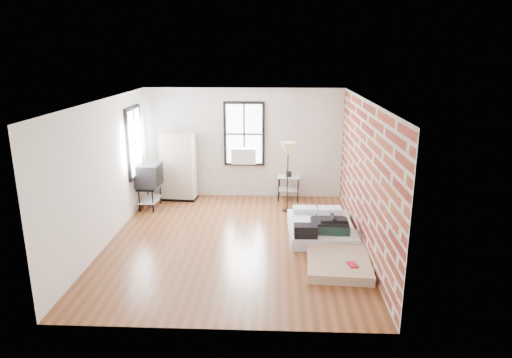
{
  "coord_description": "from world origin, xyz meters",
  "views": [
    {
      "loc": [
        0.8,
        -8.43,
        3.69
      ],
      "look_at": [
        0.42,
        0.3,
        1.22
      ],
      "focal_mm": 32.0,
      "sensor_mm": 36.0,
      "label": 1
    }
  ],
  "objects_px": {
    "mattress_bare": "(335,247)",
    "side_table": "(289,181)",
    "mattress_main": "(320,227)",
    "wardrobe": "(179,167)",
    "floor_lamp": "(288,153)",
    "tv_stand": "(149,177)"
  },
  "relations": [
    {
      "from": "wardrobe",
      "to": "floor_lamp",
      "type": "xyz_separation_m",
      "value": [
        2.73,
        -0.79,
        0.57
      ]
    },
    {
      "from": "mattress_main",
      "to": "floor_lamp",
      "type": "xyz_separation_m",
      "value": [
        -0.66,
        1.43,
        1.26
      ]
    },
    {
      "from": "wardrobe",
      "to": "tv_stand",
      "type": "bearing_deg",
      "value": -124.31
    },
    {
      "from": "mattress_main",
      "to": "side_table",
      "type": "xyz_separation_m",
      "value": [
        -0.6,
        2.29,
        0.34
      ]
    },
    {
      "from": "tv_stand",
      "to": "floor_lamp",
      "type": "bearing_deg",
      "value": 0.63
    },
    {
      "from": "mattress_bare",
      "to": "side_table",
      "type": "xyz_separation_m",
      "value": [
        -0.79,
        3.23,
        0.36
      ]
    },
    {
      "from": "mattress_main",
      "to": "tv_stand",
      "type": "xyz_separation_m",
      "value": [
        -3.96,
        1.5,
        0.63
      ]
    },
    {
      "from": "mattress_bare",
      "to": "tv_stand",
      "type": "height_order",
      "value": "tv_stand"
    },
    {
      "from": "mattress_bare",
      "to": "mattress_main",
      "type": "bearing_deg",
      "value": 104.79
    },
    {
      "from": "mattress_bare",
      "to": "tv_stand",
      "type": "relative_size",
      "value": 1.95
    },
    {
      "from": "wardrobe",
      "to": "tv_stand",
      "type": "distance_m",
      "value": 0.92
    },
    {
      "from": "side_table",
      "to": "tv_stand",
      "type": "bearing_deg",
      "value": -166.81
    },
    {
      "from": "mattress_bare",
      "to": "floor_lamp",
      "type": "distance_m",
      "value": 2.82
    },
    {
      "from": "floor_lamp",
      "to": "mattress_bare",
      "type": "bearing_deg",
      "value": -70.33
    },
    {
      "from": "mattress_main",
      "to": "wardrobe",
      "type": "height_order",
      "value": "wardrobe"
    },
    {
      "from": "mattress_bare",
      "to": "floor_lamp",
      "type": "height_order",
      "value": "floor_lamp"
    },
    {
      "from": "mattress_bare",
      "to": "side_table",
      "type": "bearing_deg",
      "value": 107.2
    },
    {
      "from": "mattress_main",
      "to": "floor_lamp",
      "type": "distance_m",
      "value": 2.02
    },
    {
      "from": "wardrobe",
      "to": "side_table",
      "type": "distance_m",
      "value": 2.81
    },
    {
      "from": "mattress_main",
      "to": "mattress_bare",
      "type": "height_order",
      "value": "mattress_main"
    },
    {
      "from": "mattress_main",
      "to": "side_table",
      "type": "distance_m",
      "value": 2.39
    },
    {
      "from": "tv_stand",
      "to": "side_table",
      "type": "bearing_deg",
      "value": 15.08
    }
  ]
}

